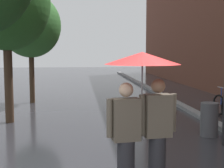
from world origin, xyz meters
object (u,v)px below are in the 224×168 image
Objects in this scene: street_tree_1 at (6,3)px; couple_under_umbrella at (142,101)px; litter_bin at (209,120)px; street_tree_2 at (31,26)px.

street_tree_1 reaches higher than couple_under_umbrella.
street_tree_1 is 6.31m from couple_under_umbrella.
street_tree_1 is 6.54m from litter_bin.
street_tree_1 is at bearing 158.46° from litter_bin.
street_tree_1 reaches higher than street_tree_2.
street_tree_2 is at bearing 88.04° from street_tree_1.
litter_bin is (5.23, -5.81, -2.75)m from street_tree_2.
litter_bin is at bearing -21.54° from street_tree_1.
couple_under_umbrella is 3.91m from litter_bin.
street_tree_2 is 8.29m from litter_bin.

